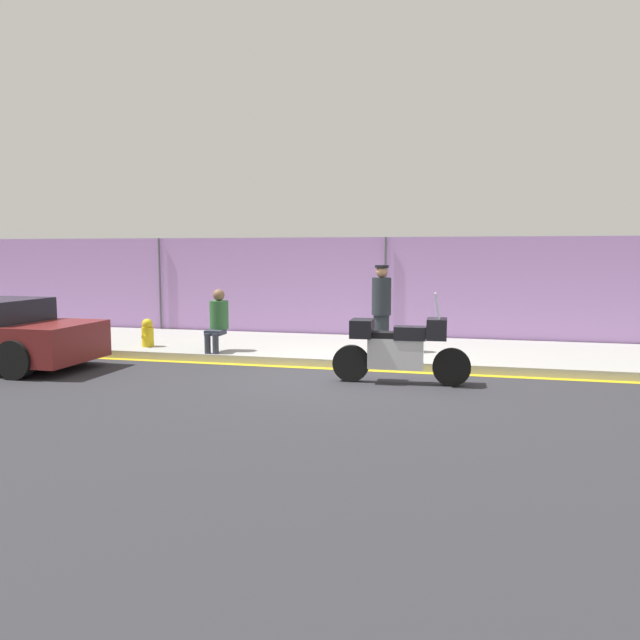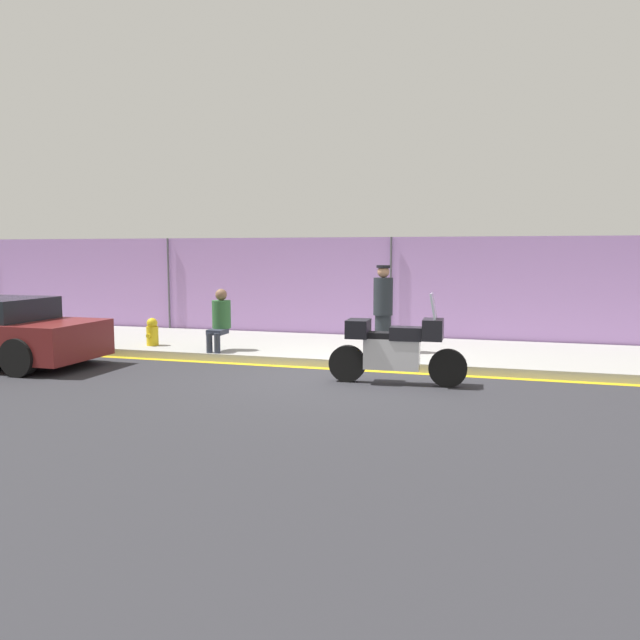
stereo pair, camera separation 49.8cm
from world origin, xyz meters
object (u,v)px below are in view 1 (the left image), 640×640
at_px(fire_hydrant, 148,333).
at_px(motorcycle, 399,347).
at_px(person_seated_on_curb, 218,317).
at_px(officer_standing, 381,308).

bearing_deg(fire_hydrant, motorcycle, -17.39).
bearing_deg(motorcycle, fire_hydrant, 160.65).
bearing_deg(person_seated_on_curb, officer_standing, 12.72).
distance_m(officer_standing, person_seated_on_curb, 3.32).
bearing_deg(motorcycle, officer_standing, 103.45).
bearing_deg(officer_standing, motorcycle, -74.59).
relative_size(motorcycle, person_seated_on_curb, 1.80).
bearing_deg(motorcycle, person_seated_on_curb, 156.38).
distance_m(motorcycle, person_seated_on_curb, 4.16).
height_order(person_seated_on_curb, fire_hydrant, person_seated_on_curb).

